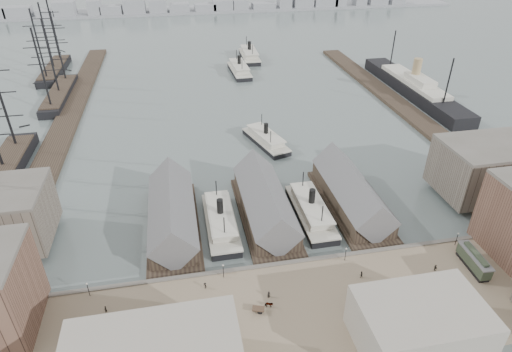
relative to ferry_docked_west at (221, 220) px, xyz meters
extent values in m
plane|color=#536160|center=(13.00, -14.52, -2.29)|extent=(900.00, 900.00, 0.00)
cube|color=#7D6B54|center=(13.00, -34.52, -1.29)|extent=(180.00, 30.00, 2.00)
cube|color=#59544C|center=(13.00, -19.72, -1.14)|extent=(180.00, 1.20, 2.30)
cube|color=#2D231C|center=(-55.00, 85.48, -1.49)|extent=(10.00, 220.00, 1.60)
cube|color=#2D231C|center=(91.00, 75.48, -1.49)|extent=(10.00, 180.00, 1.60)
cube|color=#2D231C|center=(-13.00, 1.48, -1.69)|extent=(14.00, 42.00, 1.20)
cube|color=#2D231C|center=(-13.00, 2.48, 1.41)|extent=(12.00, 36.00, 5.00)
cube|color=#59595B|center=(-13.00, 2.48, 4.01)|extent=(12.60, 37.00, 12.60)
cube|color=#2D231C|center=(13.00, 1.48, -1.69)|extent=(14.00, 42.00, 1.20)
cube|color=#2D231C|center=(13.00, 2.48, 1.41)|extent=(12.00, 36.00, 5.00)
cube|color=#59595B|center=(13.00, 2.48, 4.01)|extent=(12.60, 37.00, 12.60)
cube|color=#2D231C|center=(39.00, 1.48, -1.69)|extent=(14.00, 42.00, 1.20)
cube|color=#2D231C|center=(39.00, 2.48, 1.41)|extent=(12.00, 36.00, 5.00)
cube|color=#59595B|center=(39.00, 2.48, 4.01)|extent=(12.60, 37.00, 12.60)
cube|color=#60564C|center=(81.00, 0.48, 7.21)|extent=(28.00, 20.00, 15.00)
cube|color=gray|center=(33.00, -46.52, 4.71)|extent=(24.00, 16.00, 10.00)
cylinder|color=black|center=(-32.00, -21.52, 1.51)|extent=(0.16, 0.16, 3.60)
sphere|color=beige|center=(-32.00, -21.52, 3.41)|extent=(0.44, 0.44, 0.44)
cylinder|color=black|center=(-2.00, -21.52, 1.51)|extent=(0.16, 0.16, 3.60)
sphere|color=beige|center=(-2.00, -21.52, 3.41)|extent=(0.44, 0.44, 0.44)
cylinder|color=black|center=(28.00, -21.52, 1.51)|extent=(0.16, 0.16, 3.60)
sphere|color=beige|center=(28.00, -21.52, 3.41)|extent=(0.44, 0.44, 0.44)
cylinder|color=black|center=(58.00, -21.52, 1.51)|extent=(0.16, 0.16, 3.60)
sphere|color=beige|center=(58.00, -21.52, 3.41)|extent=(0.44, 0.44, 0.44)
cube|color=gray|center=(13.00, 325.48, -1.29)|extent=(500.00, 40.00, 2.00)
cube|color=gray|center=(-132.16, 315.48, 2.85)|extent=(20.65, 14.00, 10.28)
cube|color=gray|center=(-110.57, 315.48, 1.32)|extent=(14.71, 14.00, 7.23)
cube|color=gray|center=(-94.98, 315.48, 4.32)|extent=(17.63, 14.00, 13.23)
cube|color=gray|center=(-70.49, 315.48, 4.50)|extent=(10.74, 14.00, 13.58)
cube|color=gray|center=(-56.86, 315.48, 2.03)|extent=(18.06, 14.00, 8.64)
cube|color=gray|center=(-36.92, 315.48, 4.35)|extent=(18.55, 14.00, 13.29)
cube|color=gray|center=(-16.70, 315.48, 3.94)|extent=(15.33, 14.00, 12.47)
cube|color=gray|center=(1.71, 315.48, 2.07)|extent=(17.56, 14.00, 8.72)
cube|color=gray|center=(24.96, 315.48, 1.52)|extent=(18.76, 14.00, 7.63)
cube|color=gray|center=(40.85, 315.48, 2.88)|extent=(17.61, 14.00, 10.35)
cube|color=gray|center=(57.04, 315.48, 2.86)|extent=(13.38, 14.00, 10.30)
cube|color=gray|center=(78.61, 315.48, 1.08)|extent=(20.73, 14.00, 6.75)
cube|color=gray|center=(98.69, 315.48, 5.49)|extent=(11.51, 14.00, 15.57)
cube|color=gray|center=(116.47, 315.48, 3.34)|extent=(18.17, 14.00, 11.26)
cube|color=gray|center=(138.20, 315.48, 3.62)|extent=(21.81, 14.00, 11.83)
cube|color=gray|center=(172.69, 315.48, 2.85)|extent=(10.90, 14.00, 10.29)
cube|color=gray|center=(210.92, 315.48, 2.96)|extent=(14.21, 14.00, 10.51)
cube|color=black|center=(0.00, 0.00, -1.41)|extent=(7.83, 27.40, 1.76)
cube|color=beige|center=(0.00, 0.00, -0.14)|extent=(8.22, 27.40, 0.49)
cube|color=beige|center=(0.00, 0.00, 1.23)|extent=(6.36, 19.57, 2.15)
cube|color=beige|center=(0.00, 0.00, 2.60)|extent=(6.85, 21.53, 0.39)
cylinder|color=black|center=(0.00, 0.00, 4.75)|extent=(1.76, 1.76, 4.40)
cylinder|color=black|center=(0.00, 8.81, 4.56)|extent=(0.29, 0.29, 5.87)
cylinder|color=black|center=(0.00, -8.81, 4.56)|extent=(0.29, 0.29, 5.87)
cube|color=black|center=(26.00, -0.13, -1.41)|extent=(7.89, 27.62, 1.78)
cube|color=beige|center=(26.00, -0.13, -0.12)|extent=(8.28, 27.62, 0.49)
cube|color=beige|center=(26.00, -0.13, 1.26)|extent=(6.41, 19.73, 2.17)
cube|color=beige|center=(26.00, -0.13, 2.64)|extent=(6.90, 21.70, 0.39)
cylinder|color=black|center=(26.00, -0.13, 4.81)|extent=(1.78, 1.78, 4.44)
cylinder|color=black|center=(26.00, 8.74, 4.61)|extent=(0.30, 0.30, 5.92)
cylinder|color=black|center=(26.00, -9.01, 4.61)|extent=(0.30, 0.30, 5.92)
cube|color=black|center=(23.10, 47.51, -1.47)|extent=(14.30, 26.48, 1.64)
cube|color=beige|center=(23.10, 47.51, -0.29)|extent=(14.65, 26.59, 0.45)
cube|color=beige|center=(23.10, 47.51, 0.98)|extent=(10.90, 19.12, 2.00)
cube|color=beige|center=(23.10, 47.51, 2.25)|extent=(11.86, 20.99, 0.36)
cylinder|color=black|center=(23.10, 47.51, 4.26)|extent=(1.64, 1.64, 4.09)
cylinder|color=black|center=(23.10, 55.70, 4.07)|extent=(0.27, 0.27, 5.46)
cylinder|color=black|center=(23.10, 39.33, 4.07)|extent=(0.27, 0.27, 5.46)
cube|color=black|center=(26.99, 134.63, -1.34)|extent=(9.44, 29.85, 1.90)
cube|color=beige|center=(26.99, 134.63, 0.03)|extent=(9.87, 29.86, 0.53)
cube|color=beige|center=(26.99, 134.63, 1.51)|extent=(7.57, 21.35, 2.32)
cube|color=beige|center=(26.99, 134.63, 2.99)|extent=(8.17, 23.48, 0.42)
cylinder|color=black|center=(26.99, 134.63, 5.31)|extent=(1.90, 1.90, 4.75)
cylinder|color=black|center=(26.99, 144.14, 5.10)|extent=(0.32, 0.32, 6.34)
cylinder|color=black|center=(26.99, 125.13, 5.10)|extent=(0.32, 0.32, 6.34)
cube|color=black|center=(37.55, 161.36, -1.28)|extent=(9.99, 31.73, 2.02)
cube|color=beige|center=(37.55, 161.36, 0.18)|extent=(10.44, 31.75, 0.56)
cube|color=beige|center=(37.55, 161.36, 1.75)|extent=(8.02, 22.70, 2.47)
cube|color=beige|center=(37.55, 161.36, 3.33)|extent=(8.65, 24.96, 0.45)
cylinder|color=black|center=(37.55, 161.36, 5.80)|extent=(2.02, 2.02, 5.06)
cylinder|color=black|center=(37.55, 171.47, 5.57)|extent=(0.34, 0.34, 6.74)
cylinder|color=black|center=(37.55, 151.24, 5.57)|extent=(0.34, 0.34, 6.74)
cylinder|color=black|center=(-67.27, 56.99, 19.15)|extent=(0.86, 0.86, 36.45)
cube|color=black|center=(-63.06, 113.40, -0.51)|extent=(8.91, 51.46, 3.56)
cube|color=#2D231C|center=(-63.06, 113.40, 1.57)|extent=(8.41, 46.31, 0.59)
cylinder|color=black|center=(-63.06, 95.39, 17.50)|extent=(0.79, 0.79, 33.65)
cylinder|color=black|center=(-63.06, 113.40, 17.50)|extent=(0.79, 0.79, 33.65)
cylinder|color=black|center=(-63.06, 131.41, 17.50)|extent=(0.79, 0.79, 33.65)
cube|color=black|center=(-73.19, 153.93, -0.48)|extent=(9.06, 50.31, 3.62)
cube|color=#2D231C|center=(-73.19, 153.93, 1.63)|extent=(8.55, 45.28, 0.60)
cylinder|color=black|center=(-73.19, 136.32, 17.83)|extent=(0.80, 0.80, 34.21)
cylinder|color=black|center=(-73.19, 153.93, 17.83)|extent=(0.80, 0.80, 34.21)
cylinder|color=black|center=(-73.19, 171.54, 17.83)|extent=(0.80, 0.80, 34.21)
cube|color=black|center=(105.00, 86.86, 0.45)|extent=(11.88, 86.82, 5.48)
cube|color=beige|center=(105.00, 86.86, 4.10)|extent=(10.05, 50.26, 1.83)
cube|color=beige|center=(105.00, 82.29, 6.39)|extent=(7.31, 18.28, 2.74)
cylinder|color=tan|center=(105.00, 86.86, 10.50)|extent=(4.02, 4.02, 9.14)
cube|color=black|center=(57.15, -29.79, 0.13)|extent=(3.11, 10.25, 0.85)
cube|color=#2D3728|center=(57.15, -29.79, 1.94)|extent=(3.24, 10.78, 2.77)
cube|color=#59595B|center=(57.15, -29.79, 3.49)|extent=(3.48, 11.22, 0.32)
imported|color=black|center=(-16.04, -30.68, 0.50)|extent=(1.45, 1.29, 1.59)
cube|color=#3F2D21|center=(-18.64, -30.69, 0.61)|extent=(2.61, 1.51, 0.25)
cylinder|color=black|center=(-18.63, -31.39, 0.26)|extent=(1.10, 0.09, 1.10)
cylinder|color=black|center=(-18.64, -29.99, 0.26)|extent=(1.10, 0.09, 1.10)
imported|color=black|center=(6.44, -32.42, 0.49)|extent=(2.01, 1.36, 1.56)
cube|color=#3F2D21|center=(3.96, -33.21, 0.61)|extent=(2.93, 2.22, 0.25)
cylinder|color=black|center=(4.17, -33.88, 0.26)|extent=(1.07, 0.41, 1.10)
cylinder|color=black|center=(3.75, -32.54, 0.26)|extent=(1.07, 0.41, 1.10)
imported|color=black|center=(37.82, -38.06, 0.55)|extent=(1.63, 1.84, 1.69)
cube|color=#3F2D21|center=(35.24, -38.38, 0.61)|extent=(2.76, 1.81, 0.25)
cylinder|color=black|center=(35.33, -39.07, 0.26)|extent=(1.10, 0.21, 1.10)
cylinder|color=black|center=(35.15, -37.68, 0.26)|extent=(1.10, 0.21, 1.10)
imported|color=black|center=(-27.96, -27.04, 0.61)|extent=(0.72, 0.81, 1.81)
imported|color=black|center=(-32.28, -34.55, 0.59)|extent=(0.96, 1.06, 1.76)
imported|color=black|center=(-6.55, -24.17, 0.52)|extent=(1.09, 1.21, 1.63)
imported|color=black|center=(-5.85, -36.55, 0.53)|extent=(1.03, 0.87, 1.65)
imported|color=black|center=(7.06, -29.49, 0.50)|extent=(0.89, 0.72, 1.59)
imported|color=black|center=(26.93, -38.41, 0.59)|extent=(0.73, 0.79, 1.76)
imported|color=black|center=(29.56, -27.72, 0.58)|extent=(0.99, 0.86, 1.74)
imported|color=black|center=(50.38, -38.43, 0.51)|extent=(1.08, 0.68, 1.60)
imported|color=black|center=(47.79, -29.04, 0.59)|extent=(0.58, 1.09, 1.77)
camera|label=1|loc=(-8.65, -94.94, 71.99)|focal=30.00mm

